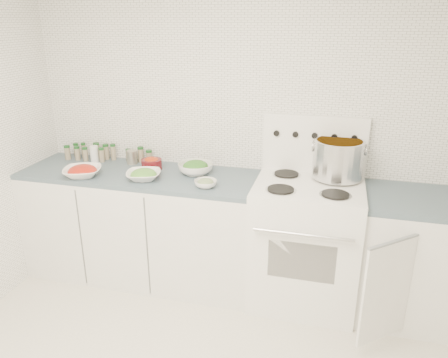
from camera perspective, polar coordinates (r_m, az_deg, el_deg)
room_walls at (r=1.90m, az=-4.91°, el=5.84°), size 3.54×3.04×2.52m
counter_left at (r=3.62m, az=-10.56°, el=-5.89°), size 1.85×0.62×0.90m
stove at (r=3.30m, az=10.59°, el=-7.73°), size 0.76×0.70×1.36m
counter_right at (r=3.39m, az=24.69°, el=-9.51°), size 0.89×0.89×0.90m
stock_pot at (r=3.22m, az=14.69°, el=2.74°), size 0.38×0.36×0.27m
bowl_tomato at (r=3.46m, az=-18.01°, el=0.95°), size 0.36×0.36×0.09m
bowl_snowpea at (r=3.29m, az=-10.46°, el=0.54°), size 0.32×0.32×0.08m
bowl_broccoli at (r=3.36m, az=-3.74°, el=1.51°), size 0.34×0.34×0.11m
bowl_zucchini at (r=3.09m, az=-2.42°, el=-0.54°), size 0.18×0.18×0.06m
bowl_pepper at (r=3.50m, az=-9.44°, el=2.04°), size 0.16×0.16×0.10m
salt_canister at (r=3.79m, az=-16.59°, el=3.18°), size 0.07×0.07×0.13m
tin_can at (r=3.66m, az=-11.92°, el=2.82°), size 0.10×0.10×0.11m
spice_cluster at (r=3.81m, az=-15.54°, el=3.33°), size 0.76×0.15×0.14m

